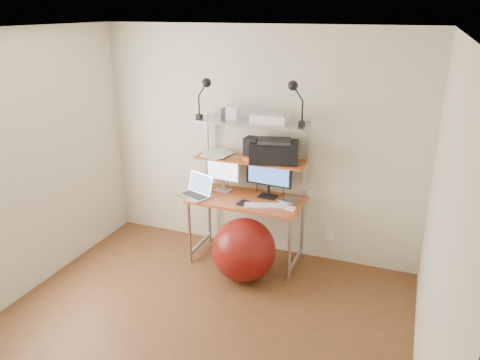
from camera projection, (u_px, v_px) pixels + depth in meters
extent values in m
plane|color=brown|center=(187.00, 340.00, 3.97)|extent=(3.60, 3.60, 0.00)
plane|color=white|center=(173.00, 32.00, 3.10)|extent=(3.60, 3.60, 0.00)
plane|color=beige|center=(258.00, 144.00, 5.11)|extent=(3.60, 0.00, 3.60)
plane|color=beige|center=(0.00, 176.00, 4.14)|extent=(0.00, 3.60, 3.60)
plane|color=beige|center=(436.00, 245.00, 2.93)|extent=(0.00, 3.60, 3.60)
cube|color=#C56226|center=(246.00, 200.00, 4.98)|extent=(1.20, 0.60, 0.03)
cylinder|color=#A7A7AC|center=(190.00, 233.00, 5.07)|extent=(0.04, 0.04, 0.71)
cylinder|color=#A7A7AC|center=(209.00, 214.00, 5.52)|extent=(0.04, 0.04, 0.71)
cylinder|color=#A7A7AC|center=(290.00, 251.00, 4.69)|extent=(0.04, 0.04, 0.71)
cylinder|color=#A7A7AC|center=(302.00, 229.00, 5.14)|extent=(0.04, 0.04, 0.71)
cube|color=#A7A7AC|center=(207.00, 150.00, 5.25)|extent=(0.03, 0.04, 0.84)
cube|color=#A7A7AC|center=(307.00, 161.00, 4.87)|extent=(0.03, 0.04, 0.84)
cube|color=#C56226|center=(251.00, 159.00, 4.95)|extent=(1.18, 0.34, 0.02)
cube|color=#A7A7AC|center=(251.00, 122.00, 4.81)|extent=(1.18, 0.34, 0.02)
cube|color=white|center=(329.00, 235.00, 5.14)|extent=(0.08, 0.01, 0.12)
cube|color=#AAAAAE|center=(223.00, 190.00, 5.18)|extent=(0.19, 0.15, 0.01)
cylinder|color=#AAAAAE|center=(223.00, 185.00, 5.17)|extent=(0.03, 0.03, 0.10)
cube|color=#AAAAAE|center=(223.00, 168.00, 5.10)|extent=(0.40, 0.06, 0.30)
plane|color=white|center=(223.00, 168.00, 5.09)|extent=(0.36, 0.02, 0.36)
cube|color=black|center=(268.00, 196.00, 5.01)|extent=(0.19, 0.16, 0.01)
cylinder|color=black|center=(269.00, 190.00, 5.01)|extent=(0.03, 0.03, 0.11)
cube|color=black|center=(269.00, 172.00, 4.93)|extent=(0.51, 0.07, 0.31)
plane|color=#3968C4|center=(268.00, 172.00, 4.92)|extent=(0.46, 0.04, 0.46)
cube|color=#B4B4B8|center=(195.00, 196.00, 5.03)|extent=(0.40, 0.34, 0.02)
cube|color=#2D2D2F|center=(195.00, 195.00, 5.02)|extent=(0.32, 0.24, 0.00)
cube|color=#B4B4B8|center=(203.00, 183.00, 5.07)|extent=(0.34, 0.19, 0.22)
plane|color=#6B95B3|center=(203.00, 183.00, 5.07)|extent=(0.32, 0.19, 0.30)
cube|color=white|center=(266.00, 205.00, 4.79)|extent=(0.46, 0.26, 0.01)
cube|color=white|center=(290.00, 208.00, 4.70)|extent=(0.10, 0.07, 0.03)
cube|color=#B4B4B8|center=(290.00, 200.00, 4.88)|extent=(0.22, 0.22, 0.03)
cube|color=black|center=(242.00, 203.00, 4.85)|extent=(0.10, 0.15, 0.01)
cube|color=black|center=(274.00, 152.00, 4.82)|extent=(0.56, 0.44, 0.20)
cube|color=#2D2D2F|center=(275.00, 141.00, 4.78)|extent=(0.38, 0.32, 0.03)
cube|color=black|center=(253.00, 148.00, 4.90)|extent=(0.17, 0.17, 0.23)
cube|color=#C7471F|center=(252.00, 159.00, 4.84)|extent=(0.20, 0.16, 0.05)
cube|color=white|center=(270.00, 118.00, 4.75)|extent=(0.37, 0.24, 0.08)
cube|color=#AAAAAE|center=(270.00, 114.00, 4.73)|extent=(0.31, 0.19, 0.01)
cube|color=white|center=(232.00, 113.00, 4.86)|extent=(0.13, 0.11, 0.13)
cube|color=#2D2D2F|center=(228.00, 113.00, 4.91)|extent=(0.12, 0.12, 0.11)
cube|color=black|center=(199.00, 117.00, 4.89)|extent=(0.05, 0.06, 0.05)
cylinder|color=black|center=(199.00, 105.00, 4.84)|extent=(0.02, 0.02, 0.19)
sphere|color=black|center=(207.00, 83.00, 4.72)|extent=(0.10, 0.10, 0.10)
cube|color=black|center=(302.00, 124.00, 4.58)|extent=(0.05, 0.07, 0.05)
cylinder|color=black|center=(302.00, 111.00, 4.54)|extent=(0.02, 0.02, 0.20)
sphere|color=black|center=(293.00, 86.00, 4.48)|extent=(0.10, 0.10, 0.10)
sphere|color=maroon|center=(244.00, 250.00, 4.77)|extent=(0.65, 0.65, 0.65)
cube|color=white|center=(212.00, 153.00, 5.11)|extent=(0.26, 0.32, 0.00)
cube|color=white|center=(218.00, 155.00, 5.02)|extent=(0.29, 0.33, 0.00)
cube|color=white|center=(216.00, 152.00, 5.11)|extent=(0.23, 0.30, 0.00)
cube|color=white|center=(221.00, 154.00, 5.03)|extent=(0.24, 0.30, 0.00)
cube|color=white|center=(216.00, 152.00, 5.07)|extent=(0.31, 0.34, 0.00)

